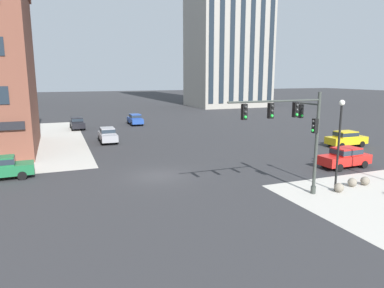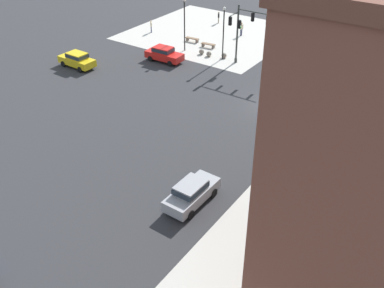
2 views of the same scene
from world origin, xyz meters
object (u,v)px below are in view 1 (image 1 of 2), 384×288
Objects in this scene: traffic_signal_main at (297,127)px; car_cross_westbound at (77,123)px; bollard_sphere_curb_c at (365,181)px; car_main_southbound_near at (345,157)px; car_main_northbound_near at (135,119)px; car_main_mid at (346,138)px; bollard_sphere_curb_a at (339,188)px; car_main_northbound_far at (0,167)px; bollard_sphere_curb_b at (352,182)px; street_lamp_corner_near at (339,136)px; car_main_southbound_far at (108,134)px.

car_cross_westbound is (-11.05, 34.96, -3.52)m from traffic_signal_main.
car_main_southbound_near is (2.33, 4.27, 0.61)m from bollard_sphere_curb_c.
car_main_mid is at bearing -55.38° from car_main_northbound_near.
traffic_signal_main reaches higher than bollard_sphere_curb_a.
traffic_signal_main is 21.14m from car_main_northbound_far.
car_main_northbound_far and car_main_southbound_near have the same top height.
car_main_northbound_near is at bearing 102.85° from bollard_sphere_curb_c.
bollard_sphere_curb_c is 38.95m from car_cross_westbound.
car_main_southbound_near is (3.41, 4.20, 0.61)m from bollard_sphere_curb_b.
street_lamp_corner_near is (-2.80, -0.16, 3.41)m from bollard_sphere_curb_c.
car_main_mid is (23.63, -11.86, 0.00)m from car_main_southbound_far.
car_main_northbound_near reaches higher than bollard_sphere_curb_c.
bollard_sphere_curb_a is at bearing -92.51° from street_lamp_corner_near.
car_main_northbound_near is at bearing 58.81° from car_main_northbound_far.
car_main_northbound_near is at bearing 101.24° from bollard_sphere_curb_b.
bollard_sphere_curb_c is at bearing -57.85° from car_main_southbound_far.
car_main_northbound_far is at bearing 154.70° from bollard_sphere_curb_b.
car_main_southbound_near is 36.34m from car_cross_westbound.
car_main_northbound_far is (-23.85, 10.83, 0.61)m from bollard_sphere_curb_c.
car_main_southbound_far is at bearing 110.15° from traffic_signal_main.
traffic_signal_main is 1.47× the size of car_cross_westbound.
traffic_signal_main reaches higher than car_main_mid.
car_main_southbound_far reaches higher than bollard_sphere_curb_c.
bollard_sphere_curb_a is at bearing -137.11° from car_main_southbound_near.
street_lamp_corner_near reaches higher than car_main_northbound_near.
traffic_signal_main is at bearing -69.85° from car_main_southbound_far.
bollard_sphere_curb_a is 37.41m from car_main_northbound_near.
bollard_sphere_curb_a is 0.14× the size of car_main_southbound_far.
car_main_northbound_far is 1.00× the size of car_main_southbound_near.
traffic_signal_main reaches higher than bollard_sphere_curb_c.
car_main_northbound_far reaches higher than bollard_sphere_curb_b.
car_main_southbound_far is (9.43, 12.11, 0.00)m from car_main_northbound_far.
street_lamp_corner_near is at bearing -81.44° from car_main_northbound_near.
bollard_sphere_curb_c is at bearing -77.15° from car_main_northbound_near.
traffic_signal_main is at bearing 176.32° from street_lamp_corner_near.
bollard_sphere_curb_c is 4.90m from car_main_southbound_near.
car_main_northbound_far is at bearing 148.83° from traffic_signal_main.
car_main_southbound_near is at bearing 42.89° from bollard_sphere_curb_a.
car_main_southbound_far is at bearing 122.15° from bollard_sphere_curb_c.
traffic_signal_main reaches higher than street_lamp_corner_near.
bollard_sphere_curb_b is 5.45m from car_main_southbound_near.
street_lamp_corner_near is at bearing -27.58° from car_main_northbound_far.
traffic_signal_main is 7.30m from bollard_sphere_curb_c.
bollard_sphere_curb_b is 1.09m from bollard_sphere_curb_c.
car_main_southbound_near is (10.65, -32.22, 0.00)m from car_main_northbound_near.
bollard_sphere_curb_b is (1.73, 0.58, 0.00)m from bollard_sphere_curb_a.
traffic_signal_main is 3.30m from street_lamp_corner_near.
bollard_sphere_curb_b is 37.13m from car_main_northbound_near.
bollard_sphere_curb_c is 0.14× the size of car_main_mid.
street_lamp_corner_near is 7.33m from car_main_southbound_near.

